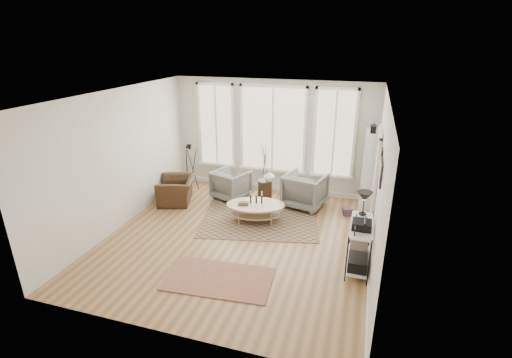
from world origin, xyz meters
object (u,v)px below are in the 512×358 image
(low_shelf, at_px, (360,241))
(side_table, at_px, (265,173))
(bookcase, at_px, (369,171))
(armchair_left, at_px, (231,184))
(armchair_right, at_px, (305,190))
(accent_chair, at_px, (177,190))
(coffee_table, at_px, (255,208))

(low_shelf, height_order, side_table, side_table)
(bookcase, relative_size, armchair_left, 2.52)
(armchair_right, bearing_deg, accent_chair, 26.09)
(coffee_table, height_order, armchair_left, armchair_left)
(low_shelf, relative_size, coffee_table, 0.91)
(bookcase, bearing_deg, armchair_left, -173.96)
(low_shelf, relative_size, armchair_right, 1.41)
(coffee_table, bearing_deg, bookcase, 30.76)
(side_table, bearing_deg, accent_chair, -160.18)
(coffee_table, relative_size, accent_chair, 1.50)
(low_shelf, xyz_separation_m, armchair_left, (-3.22, 2.17, -0.14))
(bookcase, distance_m, low_shelf, 2.56)
(side_table, xyz_separation_m, accent_chair, (-2.06, -0.74, -0.40))
(armchair_right, bearing_deg, coffee_table, 63.51)
(low_shelf, xyz_separation_m, side_table, (-2.37, 2.29, 0.20))
(armchair_left, xyz_separation_m, armchair_right, (1.87, 0.05, 0.05))
(low_shelf, xyz_separation_m, coffee_table, (-2.27, 1.14, -0.19))
(side_table, bearing_deg, bookcase, 5.52)
(armchair_right, xyz_separation_m, side_table, (-1.02, 0.06, 0.29))
(coffee_table, bearing_deg, low_shelf, -26.57)
(bookcase, relative_size, side_table, 1.39)
(bookcase, distance_m, side_table, 2.45)
(accent_chair, bearing_deg, low_shelf, 52.70)
(side_table, bearing_deg, low_shelf, -43.98)
(bookcase, height_order, side_table, bookcase)
(low_shelf, height_order, armchair_right, low_shelf)
(coffee_table, distance_m, side_table, 1.22)
(armchair_right, bearing_deg, low_shelf, 134.84)
(coffee_table, height_order, armchair_right, armchair_right)
(low_shelf, distance_m, armchair_right, 2.61)
(low_shelf, height_order, armchair_left, low_shelf)
(low_shelf, distance_m, armchair_left, 3.89)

